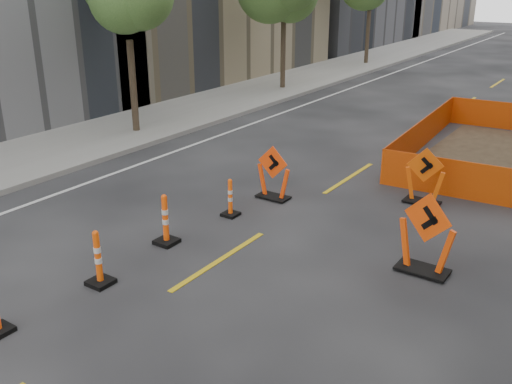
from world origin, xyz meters
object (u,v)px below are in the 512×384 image
Objects in this scene: chevron_sign_left at (273,172)px; channelizer_5 at (165,219)px; channelizer_6 at (230,197)px; chevron_sign_center at (425,176)px; channelizer_4 at (98,258)px; chevron_sign_right at (427,233)px.

channelizer_5 is at bearing -98.61° from chevron_sign_left.
chevron_sign_left is at bearing 81.14° from channelizer_6.
chevron_sign_center is (3.52, 3.33, 0.27)m from channelizer_6.
channelizer_4 is 6.15m from chevron_sign_right.
chevron_sign_left is at bearing 82.20° from channelizer_5.
chevron_sign_left is (0.32, 5.47, 0.15)m from channelizer_4.
channelizer_5 is 5.30m from chevron_sign_right.
chevron_sign_center is at bearing 28.09° from chevron_sign_left.
chevron_sign_right reaches higher than channelizer_5.
chevron_sign_right is at bearing 20.48° from channelizer_5.
channelizer_4 is at bearing -85.46° from channelizer_5.
chevron_sign_left is 3.75m from chevron_sign_center.
chevron_sign_left is 0.85× the size of chevron_sign_right.
chevron_sign_center is at bearing 43.43° from channelizer_6.
channelizer_4 is 1.98m from channelizer_5.
channelizer_5 is at bearing -145.98° from chevron_sign_center.
channelizer_4 is 0.75× the size of chevron_sign_center.
chevron_sign_left is at bearing 86.63° from channelizer_4.
chevron_sign_center reaches higher than chevron_sign_left.
channelizer_5 is 1.99m from channelizer_6.
chevron_sign_center reaches higher than channelizer_6.
channelizer_5 is (-0.16, 1.97, 0.01)m from channelizer_4.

